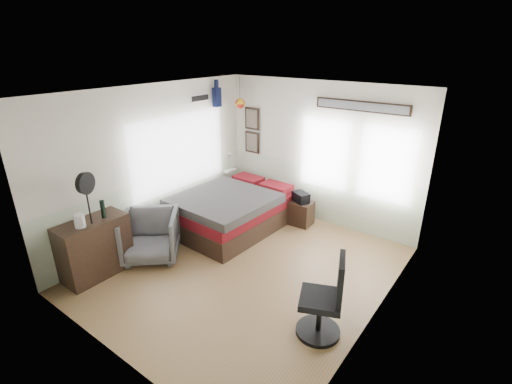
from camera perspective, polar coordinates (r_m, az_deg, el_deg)
ground_plane at (r=5.97m, az=-1.55°, el=-11.73°), size 4.00×4.50×0.01m
room_shell at (r=5.43m, az=-1.15°, el=3.79°), size 4.02×4.52×2.71m
wall_decor at (r=7.29m, az=0.99°, el=12.46°), size 3.55×1.32×1.44m
bed at (r=7.06m, az=-3.59°, el=-2.85°), size 1.67×2.26×0.70m
dresser at (r=6.12m, az=-23.55°, el=-7.89°), size 0.48×1.00×0.90m
armchair at (r=6.29m, az=-15.90°, el=-6.53°), size 1.21×1.21×0.79m
nightstand at (r=7.27m, az=6.79°, el=-3.20°), size 0.48×0.39×0.46m
task_chair at (r=4.64m, az=10.59°, el=-16.60°), size 0.63×0.63×1.08m
kettle at (r=5.74m, az=-25.51°, el=-4.03°), size 0.17×0.15×0.19m
bottle at (r=5.90m, az=-22.49°, el=-2.44°), size 0.07×0.07×0.27m
stand_fan at (r=5.60m, az=-24.81°, el=1.09°), size 0.19×0.30×0.78m
black_bag at (r=7.14m, az=6.90°, el=-0.81°), size 0.39×0.33×0.19m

